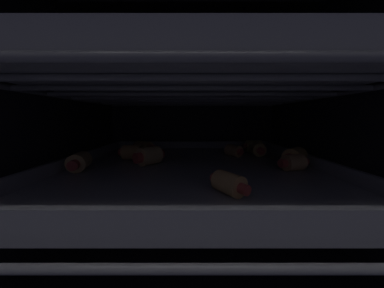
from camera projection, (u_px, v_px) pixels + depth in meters
ground_plane at (192, 232)px, 36.41cm from camera, size 51.80×51.98×1.20cm
oven_wall_back at (192, 120)px, 58.62cm from camera, size 51.80×1.20×41.60cm
oven_wall_left at (51, 122)px, 33.47cm from camera, size 1.20×49.58×41.60cm
oven_wall_right at (333, 122)px, 33.47cm from camera, size 1.20×49.58×41.60cm
heating_element at (192, 9)px, 30.92cm from camera, size 39.52×21.96×1.50cm
oven_rack_lower at (192, 173)px, 34.77cm from camera, size 47.19×48.59×0.72cm
baking_tray_lower at (192, 167)px, 34.62cm from camera, size 43.77×41.41×3.08cm
pig_in_blanket_lower_0 at (229, 183)px, 21.43cm from camera, size 4.02×5.19×2.48cm
pig_in_blanket_lower_1 at (254, 146)px, 48.05cm from camera, size 5.22×3.08×3.00cm
pig_in_blanket_lower_2 at (257, 149)px, 43.52cm from camera, size 3.15×5.94×2.98cm
pig_in_blanket_lower_3 at (149, 156)px, 34.86cm from camera, size 5.39×5.87×3.35cm
pig_in_blanket_lower_4 at (79, 162)px, 30.97cm from camera, size 3.67×6.15×2.99cm
pig_in_blanket_lower_5 at (293, 163)px, 30.91cm from camera, size 5.33×3.39×2.69cm
pig_in_blanket_lower_6 at (132, 152)px, 38.97cm from camera, size 5.69×3.50×3.12cm
pig_in_blanket_lower_7 at (144, 147)px, 47.87cm from camera, size 6.31×4.43×2.82cm
pig_in_blanket_lower_8 at (234, 151)px, 42.46cm from camera, size 4.09×4.85×2.64cm
pig_in_blanket_lower_9 at (293, 156)px, 34.74cm from camera, size 5.13×5.11×3.28cm
oven_rack_upper at (192, 96)px, 32.85cm from camera, size 47.22×48.59×0.75cm
baking_tray_upper at (192, 91)px, 32.72cm from camera, size 43.77×41.41×2.47cm
pig_in_blanket_upper_0 at (223, 86)px, 36.75cm from camera, size 3.76×5.51×2.73cm
pig_in_blanket_upper_1 at (202, 91)px, 44.43cm from camera, size 4.24×4.76×3.09cm
pig_in_blanket_upper_2 at (116, 88)px, 40.35cm from camera, size 4.69×5.15×3.39cm
pig_in_blanket_upper_3 at (134, 88)px, 39.69cm from camera, size 4.35×4.97×3.07cm
pig_in_blanket_upper_4 at (298, 50)px, 17.94cm from camera, size 4.70×6.45×3.28cm
pig_in_blanket_upper_5 at (331, 69)px, 24.07cm from camera, size 4.32×4.32×2.91cm
pig_in_blanket_upper_6 at (167, 67)px, 23.08cm from camera, size 4.18×5.63×2.90cm
pig_in_blanket_upper_7 at (26, 52)px, 18.26cm from camera, size 5.25×4.56×3.18cm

